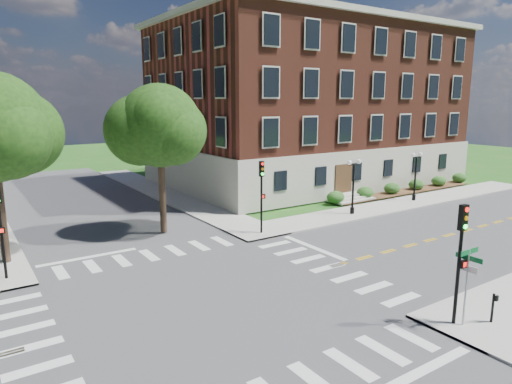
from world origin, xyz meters
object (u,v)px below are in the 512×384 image
twin_lamp_west (353,183)px  push_button_post (493,306)px  traffic_signal_ne (262,187)px  twin_lamp_east (415,173)px  traffic_signal_nw (0,218)px  street_sign_pole (468,272)px  traffic_signal_se (461,249)px

twin_lamp_west → push_button_post: twin_lamp_west is taller
traffic_signal_ne → twin_lamp_east: 16.94m
traffic_signal_nw → twin_lamp_east: (31.92, 0.37, -0.66)m
street_sign_pole → push_button_post: (1.13, -0.53, -1.51)m
twin_lamp_east → traffic_signal_ne: bearing=-177.2°
traffic_signal_nw → push_button_post: (15.51, -15.89, -2.39)m
traffic_signal_se → traffic_signal_nw: same height
traffic_signal_nw → traffic_signal_se: bearing=-46.7°
twin_lamp_east → street_sign_pole: twin_lamp_east is taller
traffic_signal_ne → push_button_post: traffic_signal_ne is taller
traffic_signal_nw → street_sign_pole: (14.38, -15.36, -0.88)m
twin_lamp_west → push_button_post: size_ratio=3.53×
street_sign_pole → traffic_signal_nw: bearing=133.1°
traffic_signal_se → traffic_signal_ne: same height
traffic_signal_se → twin_lamp_west: bearing=57.3°
twin_lamp_east → push_button_post: 23.16m
street_sign_pole → traffic_signal_ne: bearing=87.6°
twin_lamp_west → traffic_signal_se: bearing=-122.7°
twin_lamp_west → twin_lamp_east: 8.09m
traffic_signal_ne → traffic_signal_nw: 15.02m
street_sign_pole → push_button_post: bearing=-25.1°
push_button_post → traffic_signal_ne: bearing=91.9°
traffic_signal_se → street_sign_pole: 0.93m
traffic_signal_se → traffic_signal_nw: size_ratio=1.00×
traffic_signal_nw → twin_lamp_west: 23.84m
street_sign_pole → push_button_post: street_sign_pole is taller
traffic_signal_ne → push_button_post: bearing=-88.1°
traffic_signal_ne → twin_lamp_west: traffic_signal_ne is taller
traffic_signal_ne → traffic_signal_se: bearing=-93.1°
traffic_signal_se → twin_lamp_east: size_ratio=1.13×
twin_lamp_west → street_sign_pole: bearing=-121.8°
twin_lamp_east → push_button_post: (-16.40, -16.26, -1.73)m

